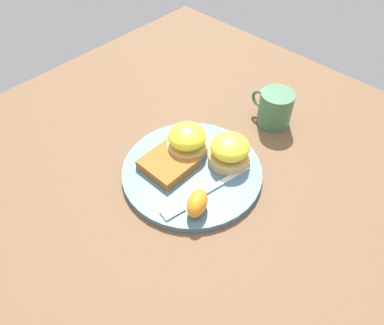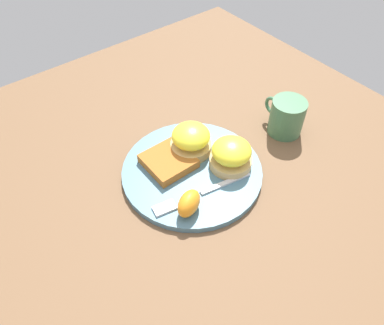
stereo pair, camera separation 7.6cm
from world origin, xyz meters
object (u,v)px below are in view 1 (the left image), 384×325
object	(u,v)px
orange_wedge	(197,203)
cup	(275,108)
sandwich_benedict_right	(187,140)
sandwich_benedict_left	(230,151)
hashbrown_patty	(168,164)
fork	(202,194)

from	to	relation	value
orange_wedge	cup	bearing A→B (deg)	-80.99
sandwich_benedict_right	cup	world-z (taller)	cup
sandwich_benedict_left	hashbrown_patty	size ratio (longest dim) A/B	0.94
sandwich_benedict_left	hashbrown_patty	xyz separation A→B (m)	(0.08, 0.10, -0.02)
fork	cup	bearing A→B (deg)	-83.47
orange_wedge	fork	xyz separation A→B (m)	(0.02, -0.03, -0.02)
sandwich_benedict_left	sandwich_benedict_right	bearing A→B (deg)	23.52
sandwich_benedict_left	orange_wedge	bearing A→B (deg)	105.27
orange_wedge	fork	bearing A→B (deg)	-61.93
hashbrown_patty	orange_wedge	xyz separation A→B (m)	(-0.12, 0.04, 0.01)
hashbrown_patty	sandwich_benedict_right	bearing A→B (deg)	-85.98
hashbrown_patty	fork	size ratio (longest dim) A/B	0.45
fork	cup	xyz separation A→B (m)	(0.03, -0.28, 0.03)
sandwich_benedict_right	fork	distance (m)	0.13
orange_wedge	fork	size ratio (longest dim) A/B	0.29
sandwich_benedict_right	hashbrown_patty	xyz separation A→B (m)	(-0.00, 0.06, -0.02)
hashbrown_patty	orange_wedge	world-z (taller)	orange_wedge
hashbrown_patty	fork	bearing A→B (deg)	177.27
hashbrown_patty	cup	distance (m)	0.29
orange_wedge	hashbrown_patty	bearing A→B (deg)	-17.94
sandwich_benedict_right	hashbrown_patty	world-z (taller)	sandwich_benedict_right
hashbrown_patty	cup	world-z (taller)	cup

